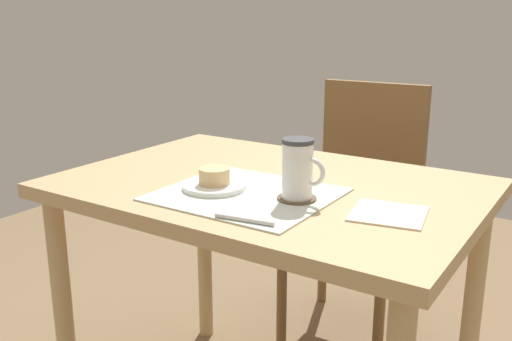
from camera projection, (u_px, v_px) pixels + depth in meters
dining_table at (269, 217)px, 1.45m from camera, size 1.02×0.72×0.74m
wooden_chair at (359, 199)px, 2.05m from camera, size 0.44×0.44×0.90m
placemat at (247, 194)px, 1.32m from camera, size 0.39×0.34×0.00m
pastry_plate at (215, 186)px, 1.35m from camera, size 0.15×0.15×0.01m
pastry at (214, 176)px, 1.35m from camera, size 0.07×0.07×0.04m
coffee_coaster at (297, 198)px, 1.28m from camera, size 0.09×0.09×0.00m
coffee_mug at (298, 169)px, 1.26m from camera, size 0.10×0.07×0.13m
teaspoon at (244, 220)px, 1.14m from camera, size 0.13×0.03×0.01m
paper_napkin at (389, 214)px, 1.19m from camera, size 0.17×0.17×0.00m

